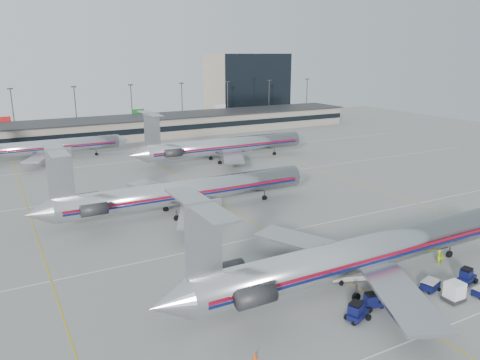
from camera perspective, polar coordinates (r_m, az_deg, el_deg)
ground at (r=60.80m, az=8.99°, el=-9.66°), size 260.00×260.00×0.00m
apron_markings at (r=68.29m, az=3.88°, el=-6.62°), size 160.00×0.15×0.02m
terminal at (r=147.09m, az=-14.82°, el=6.07°), size 162.00×17.00×6.25m
light_mast_row at (r=159.95m, az=-16.20°, el=8.64°), size 163.60×0.40×15.28m
distant_building at (r=196.93m, az=0.81°, el=11.52°), size 30.00×20.00×25.00m
jet_foreground at (r=54.17m, az=14.08°, el=-8.80°), size 49.55×29.18×12.97m
jet_second_row at (r=76.06m, az=-7.02°, el=-1.45°), size 48.63×28.64×12.73m
jet_third_row at (r=112.68m, az=-2.09°, el=4.17°), size 47.12×28.98×12.88m
jet_back_row at (r=122.88m, az=-23.16°, el=3.68°), size 41.83×25.73×11.44m
tug_left at (r=48.85m, az=14.05°, el=-15.37°), size 2.77×2.11×2.02m
tug_center at (r=51.27m, az=15.78°, el=-14.06°), size 2.42×1.62×1.80m
tug_right at (r=60.06m, az=25.92°, el=-10.52°), size 2.58×1.73×1.92m
cart_inner at (r=57.96m, az=27.25°, el=-12.03°), size 1.78×1.29×0.96m
cart_outer at (r=56.91m, az=22.17°, el=-11.79°), size 2.42×1.98×1.19m
uld_container at (r=55.49m, az=24.67°, el=-12.27°), size 2.05×1.72×2.15m
belt_loader at (r=56.43m, az=13.11°, el=-11.18°), size 5.00×2.84×2.56m
ramp_worker_near at (r=63.90m, az=23.09°, el=-8.57°), size 0.79×0.82×1.89m
ramp_worker_far at (r=63.88m, az=23.35°, el=-8.75°), size 0.97×0.92×1.59m
cone_left at (r=42.87m, az=1.83°, el=-20.64°), size 0.58×0.58×0.61m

